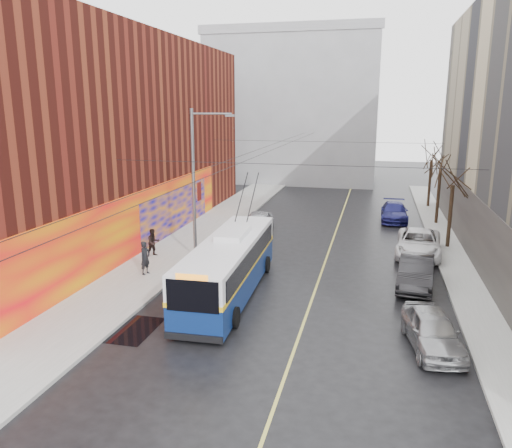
{
  "coord_description": "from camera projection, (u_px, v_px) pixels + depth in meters",
  "views": [
    {
      "loc": [
        4.19,
        -17.58,
        9.14
      ],
      "look_at": [
        -1.85,
        7.36,
        3.04
      ],
      "focal_mm": 35.0,
      "sensor_mm": 36.0,
      "label": 1
    }
  ],
  "objects": [
    {
      "name": "building_far",
      "position": [
        295.0,
        107.0,
        61.53
      ],
      "size": [
        20.5,
        12.1,
        18.0
      ],
      "color": "gray",
      "rests_on": "ground"
    },
    {
      "name": "tree_far",
      "position": [
        432.0,
        151.0,
        44.82
      ],
      "size": [
        3.2,
        3.2,
        6.57
      ],
      "color": "black",
      "rests_on": "ground"
    },
    {
      "name": "following_car",
      "position": [
        258.0,
        224.0,
        35.98
      ],
      "size": [
        2.39,
        5.08,
        1.68
      ],
      "primitive_type": "imported",
      "rotation": [
        0.0,
        0.0,
        0.08
      ],
      "color": "silver",
      "rests_on": "ground"
    },
    {
      "name": "tree_mid",
      "position": [
        441.0,
        158.0,
        38.17
      ],
      "size": [
        3.2,
        3.2,
        6.68
      ],
      "color": "black",
      "rests_on": "ground"
    },
    {
      "name": "sidewalk_left",
      "position": [
        182.0,
        247.0,
        32.86
      ],
      "size": [
        4.0,
        60.0,
        0.15
      ],
      "primitive_type": "cube",
      "color": "gray",
      "rests_on": "ground"
    },
    {
      "name": "building_left",
      "position": [
        83.0,
        137.0,
        34.97
      ],
      "size": [
        12.11,
        36.0,
        14.0
      ],
      "color": "#531710",
      "rests_on": "ground"
    },
    {
      "name": "parked_car_b",
      "position": [
        416.0,
        272.0,
        25.66
      ],
      "size": [
        2.19,
        4.99,
        1.6
      ],
      "primitive_type": "imported",
      "rotation": [
        0.0,
        0.0,
        -0.11
      ],
      "color": "black",
      "rests_on": "ground"
    },
    {
      "name": "pigeons_flying",
      "position": [
        243.0,
        136.0,
        28.91
      ],
      "size": [
        2.43,
        4.11,
        1.11
      ],
      "color": "slate"
    },
    {
      "name": "streetlight_pole",
      "position": [
        196.0,
        180.0,
        29.44
      ],
      "size": [
        2.65,
        0.6,
        9.0
      ],
      "color": "slate",
      "rests_on": "ground"
    },
    {
      "name": "pedestrian_b",
      "position": [
        153.0,
        242.0,
        30.47
      ],
      "size": [
        1.03,
        1.04,
        1.69
      ],
      "primitive_type": "imported",
      "rotation": [
        0.0,
        0.0,
        0.83
      ],
      "color": "black",
      "rests_on": "sidewalk_left"
    },
    {
      "name": "trolleybus",
      "position": [
        229.0,
        266.0,
        24.48
      ],
      "size": [
        2.95,
        11.41,
        5.37
      ],
      "rotation": [
        0.0,
        0.0,
        0.03
      ],
      "color": "navy",
      "rests_on": "ground"
    },
    {
      "name": "puddle",
      "position": [
        130.0,
        329.0,
        20.9
      ],
      "size": [
        2.1,
        2.79,
        0.01
      ],
      "primitive_type": "cube",
      "color": "black",
      "rests_on": "ground"
    },
    {
      "name": "ground",
      "position": [
        258.0,
        343.0,
        19.7
      ],
      "size": [
        140.0,
        140.0,
        0.0
      ],
      "primitive_type": "plane",
      "color": "black",
      "rests_on": "ground"
    },
    {
      "name": "lane_line",
      "position": [
        330.0,
        249.0,
        32.59
      ],
      "size": [
        0.12,
        50.0,
        0.01
      ],
      "primitive_type": "cube",
      "color": "#BFB74C",
      "rests_on": "ground"
    },
    {
      "name": "parked_car_c",
      "position": [
        419.0,
        243.0,
        31.01
      ],
      "size": [
        3.11,
        5.93,
        1.59
      ],
      "primitive_type": "imported",
      "rotation": [
        0.0,
        0.0,
        -0.08
      ],
      "color": "white",
      "rests_on": "ground"
    },
    {
      "name": "parked_car_d",
      "position": [
        394.0,
        212.0,
        40.5
      ],
      "size": [
        2.08,
        5.1,
        1.48
      ],
      "primitive_type": "imported",
      "rotation": [
        0.0,
        0.0,
        0.0
      ],
      "color": "navy",
      "rests_on": "ground"
    },
    {
      "name": "catenary_wires",
      "position": [
        272.0,
        151.0,
        32.8
      ],
      "size": [
        18.0,
        60.0,
        0.22
      ],
      "color": "black"
    },
    {
      "name": "sidewalk_right",
      "position": [
        456.0,
        266.0,
        28.97
      ],
      "size": [
        2.0,
        60.0,
        0.15
      ],
      "primitive_type": "cube",
      "color": "gray",
      "rests_on": "ground"
    },
    {
      "name": "pedestrian_a",
      "position": [
        145.0,
        258.0,
        27.15
      ],
      "size": [
        0.6,
        0.76,
        1.84
      ],
      "primitive_type": "imported",
      "rotation": [
        0.0,
        0.0,
        1.31
      ],
      "color": "black",
      "rests_on": "sidewalk_left"
    },
    {
      "name": "parked_car_a",
      "position": [
        432.0,
        330.0,
        19.13
      ],
      "size": [
        2.46,
        4.61,
        1.49
      ],
      "primitive_type": "imported",
      "rotation": [
        0.0,
        0.0,
        0.16
      ],
      "color": "#999A9D",
      "rests_on": "ground"
    },
    {
      "name": "tree_near",
      "position": [
        454.0,
        173.0,
        31.62
      ],
      "size": [
        3.2,
        3.2,
        6.4
      ],
      "color": "black",
      "rests_on": "ground"
    }
  ]
}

